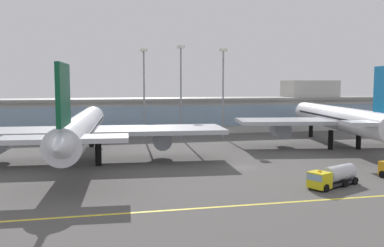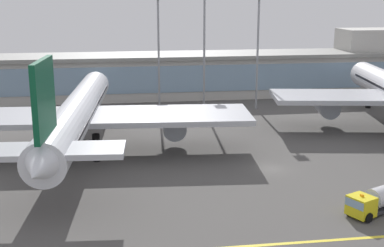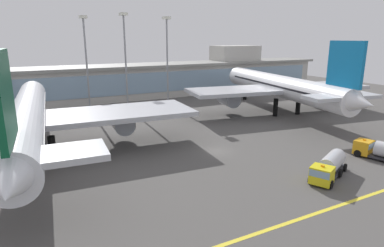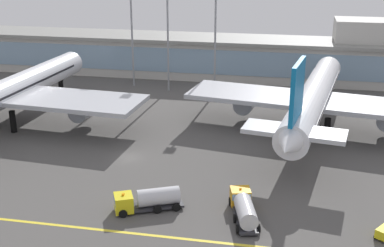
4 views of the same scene
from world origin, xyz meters
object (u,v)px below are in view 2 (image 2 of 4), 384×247
Objects in this scene: apron_light_mast_west at (204,34)px; airliner_near_left at (77,115)px; apron_light_mast_east at (258,36)px; service_truck_far at (379,199)px; apron_light_mast_centre at (158,36)px.

airliner_near_left is at bearing -130.13° from apron_light_mast_west.
apron_light_mast_east is (11.10, -1.23, -0.37)m from apron_light_mast_west.
service_truck_far is 0.39× the size of apron_light_mast_east.
airliner_near_left is 39.03m from apron_light_mast_west.
apron_light_mast_west is (-10.42, 55.85, 14.30)m from service_truck_far.
apron_light_mast_west is at bearing 173.66° from apron_light_mast_east.
apron_light_mast_centre is (15.08, 31.41, 9.10)m from airliner_near_left.
airliner_near_left is 2.51× the size of apron_light_mast_east.
apron_light_mast_west reaches higher than airliner_near_left.
apron_light_mast_centre is at bearing 165.12° from apron_light_mast_west.
apron_light_mast_west is 9.64m from apron_light_mast_centre.
apron_light_mast_west is at bearing -35.70° from airliner_near_left.
apron_light_mast_west is 11.17m from apron_light_mast_east.
service_truck_far is at bearing -90.71° from apron_light_mast_east.
apron_light_mast_east is at bearing -115.40° from service_truck_far.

